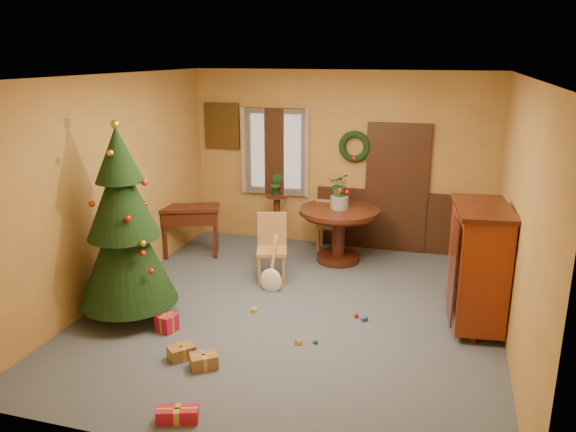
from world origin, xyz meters
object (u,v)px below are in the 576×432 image
at_px(chair_near, 272,245).
at_px(sideboard, 478,263).
at_px(christmas_tree, 124,228).
at_px(writing_desk, 190,219).
at_px(dining_table, 339,225).

xyz_separation_m(chair_near, sideboard, (2.76, -0.68, 0.27)).
bearing_deg(chair_near, christmas_tree, -128.39).
bearing_deg(sideboard, christmas_tree, -166.58).
xyz_separation_m(christmas_tree, sideboard, (4.07, 0.97, -0.36)).
bearing_deg(writing_desk, dining_table, 9.70).
relative_size(dining_table, sideboard, 0.84).
xyz_separation_m(dining_table, christmas_tree, (-2.09, -2.62, 0.56)).
height_order(christmas_tree, writing_desk, christmas_tree).
bearing_deg(chair_near, sideboard, -13.92).
relative_size(christmas_tree, writing_desk, 2.38).
xyz_separation_m(chair_near, writing_desk, (-1.54, 0.57, 0.10)).
relative_size(writing_desk, sideboard, 0.69).
height_order(chair_near, writing_desk, chair_near).
relative_size(chair_near, writing_desk, 0.95).
relative_size(dining_table, christmas_tree, 0.51).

